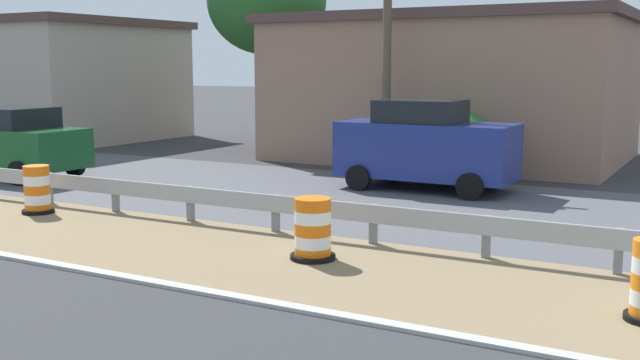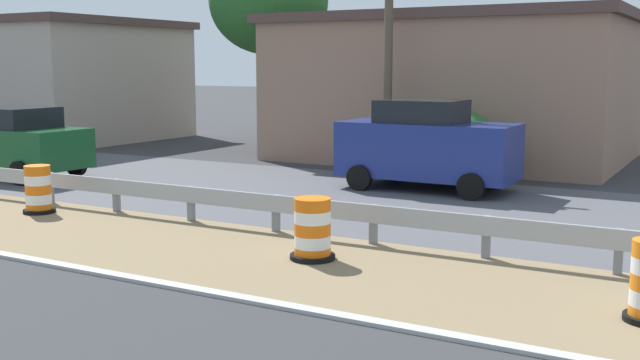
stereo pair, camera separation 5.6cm
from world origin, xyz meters
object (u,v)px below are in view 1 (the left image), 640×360
(car_lead_near_lane, at_px, (9,142))
(utility_pole_near, at_px, (387,43))
(traffic_barrel_close, at_px, (313,232))
(car_mid_far_lane, at_px, (426,145))
(traffic_barrel_mid, at_px, (37,192))

(car_lead_near_lane, distance_m, utility_pole_near, 10.90)
(traffic_barrel_close, xyz_separation_m, car_mid_far_lane, (7.38, 0.95, 0.67))
(traffic_barrel_close, relative_size, utility_pole_near, 0.14)
(traffic_barrel_mid, distance_m, utility_pole_near, 10.27)
(car_mid_far_lane, bearing_deg, utility_pole_near, 134.72)
(car_lead_near_lane, relative_size, car_mid_far_lane, 1.06)
(traffic_barrel_close, distance_m, car_mid_far_lane, 7.47)
(traffic_barrel_mid, relative_size, car_mid_far_lane, 0.23)
(traffic_barrel_mid, relative_size, car_lead_near_lane, 0.22)
(traffic_barrel_close, distance_m, car_lead_near_lane, 12.51)
(traffic_barrel_close, bearing_deg, utility_pole_near, 17.42)
(car_lead_near_lane, bearing_deg, traffic_barrel_mid, 145.67)
(traffic_barrel_close, bearing_deg, car_mid_far_lane, 7.37)
(car_mid_far_lane, height_order, utility_pole_near, utility_pole_near)
(traffic_barrel_close, distance_m, utility_pole_near, 10.35)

